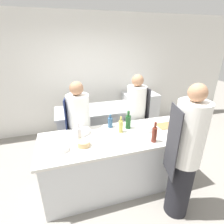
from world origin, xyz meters
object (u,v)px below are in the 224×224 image
bowl_wooden_salad (84,143)px  oven_range (140,110)px  chef_at_stove (136,117)px  bowl_ceramic_blue (81,131)px  bottle_cooking_oil (79,134)px  bottle_wine (110,122)px  bowl_prep_small (147,128)px  chef_at_pass_far (80,129)px  bottle_olive_oil (154,134)px  bottle_sauce (128,122)px  chef_at_prep_near (185,156)px  bottle_vinegar (180,130)px  bowl_mixing_large (62,149)px  bottle_water (121,126)px

bowl_wooden_salad → oven_range: bearing=47.3°
oven_range → chef_at_stove: 1.31m
oven_range → bowl_ceramic_blue: 2.34m
bottle_cooking_oil → bowl_ceramic_blue: size_ratio=1.12×
bottle_wine → bowl_prep_small: 0.59m
oven_range → chef_at_pass_far: 2.14m
bottle_olive_oil → bottle_sauce: bearing=112.8°
bottle_sauce → bowl_prep_small: (0.25, -0.16, -0.08)m
oven_range → bottle_cooking_oil: bearing=-135.6°
chef_at_prep_near → bottle_vinegar: (0.29, 0.51, 0.06)m
bottle_olive_oil → bowl_wooden_salad: (-0.96, 0.18, -0.08)m
bowl_wooden_salad → bottle_cooking_oil: bearing=107.8°
bottle_cooking_oil → bowl_mixing_large: bottle_cooking_oil is taller
chef_at_stove → chef_at_pass_far: (-1.10, -0.12, -0.02)m
bottle_vinegar → bowl_wooden_salad: bottle_vinegar is taller
chef_at_pass_far → bowl_wooden_salad: size_ratio=9.40×
chef_at_prep_near → bottle_cooking_oil: bearing=72.2°
chef_at_prep_near → bottle_sauce: chef_at_prep_near is taller
bottle_vinegar → bowl_prep_small: (-0.41, 0.27, -0.04)m
chef_at_prep_near → bottle_vinegar: 0.59m
chef_at_prep_near → bottle_wine: (-0.64, 1.05, 0.06)m
oven_range → bowl_ceramic_blue: size_ratio=3.53×
chef_at_stove → chef_at_pass_far: 1.11m
chef_at_pass_far → bowl_mixing_large: 0.75m
chef_at_stove → bowl_ceramic_blue: 1.18m
bottle_cooking_oil → bottle_water: bottle_cooking_oil is taller
bottle_wine → bottle_cooking_oil: 0.61m
bottle_olive_oil → bowl_mixing_large: bottle_olive_oil is taller
chef_at_stove → bottle_water: 0.77m
bottle_cooking_oil → bottle_water: size_ratio=1.13×
bowl_prep_small → bottle_cooking_oil: bearing=-179.4°
bottle_vinegar → bottle_water: bearing=157.6°
bottle_cooking_oil → bowl_prep_small: size_ratio=1.38×
oven_range → chef_at_prep_near: chef_at_prep_near is taller
bowl_mixing_large → bottle_sauce: bearing=17.3°
chef_at_prep_near → bottle_vinegar: bearing=-14.9°
bowl_wooden_salad → bottle_vinegar: bearing=-4.8°
bowl_ceramic_blue → bottle_wine: bearing=8.1°
bottle_wine → bowl_ceramic_blue: bottle_wine is taller
bottle_sauce → bottle_vinegar: bearing=-32.6°
bottle_wine → bottle_sauce: bearing=-24.6°
bottle_olive_oil → bowl_mixing_large: bearing=173.0°
bowl_mixing_large → bowl_wooden_salad: (0.29, 0.02, 0.01)m
bottle_wine → bowl_wooden_salad: 0.66m
bottle_vinegar → bottle_olive_oil: bearing=-173.0°
chef_at_stove → bottle_sauce: 0.62m
bottle_olive_oil → bowl_prep_small: bearing=80.9°
chef_at_prep_near → bottle_sauce: bearing=36.9°
bottle_water → chef_at_prep_near: bearing=-58.0°
bottle_wine → bowl_ceramic_blue: size_ratio=0.86×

